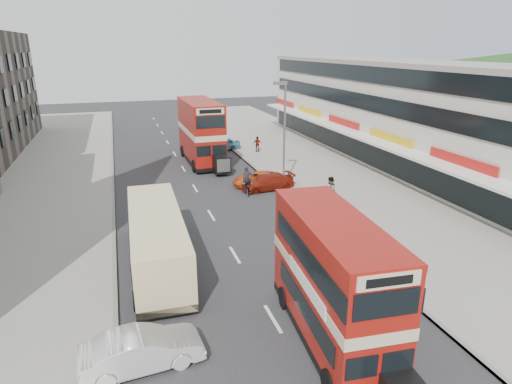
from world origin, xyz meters
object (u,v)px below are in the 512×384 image
object	(u,v)px
bus_main	(333,281)
cyclist	(247,185)
coach	(157,238)
car_right_c	(223,144)
car_left_front	(142,350)
street_lamp	(284,127)
pedestrian_near	(330,191)
bus_second	(201,132)
pedestrian_far	(257,144)
car_right_b	(258,179)
car_right_a	(268,182)

from	to	relation	value
bus_main	cyclist	distance (m)	17.54
coach	car_right_c	size ratio (longest dim) A/B	2.68
car_left_front	car_right_c	xyz separation A→B (m)	(10.35, 31.41, -0.06)
street_lamp	pedestrian_near	xyz separation A→B (m)	(1.63, -4.80, -3.64)
street_lamp	bus_second	bearing A→B (deg)	114.33
coach	car_right_c	xyz separation A→B (m)	(9.10, 24.11, -0.91)
street_lamp	pedestrian_far	distance (m)	12.57
car_left_front	car_right_b	size ratio (longest dim) A/B	1.02
coach	car_right_c	distance (m)	25.79
car_right_b	car_right_a	bearing A→B (deg)	23.68
bus_second	coach	bearing A→B (deg)	72.18
bus_main	car_right_a	world-z (taller)	bus_main
street_lamp	pedestrian_near	distance (m)	6.24
car_right_a	pedestrian_near	xyz separation A→B (m)	(2.85, -4.80, 0.55)
car_right_b	car_right_c	bearing A→B (deg)	-176.90
bus_second	car_right_a	distance (m)	10.61
cyclist	bus_second	bearing A→B (deg)	105.54
car_right_c	pedestrian_near	distance (m)	19.17
car_right_a	pedestrian_far	xyz separation A→B (m)	(2.94, 11.84, 0.34)
bus_second	car_right_b	distance (m)	9.48
car_right_a	pedestrian_near	distance (m)	5.61
car_left_front	cyclist	size ratio (longest dim) A/B	2.00
car_right_c	pedestrian_near	bearing A→B (deg)	7.37
bus_main	pedestrian_near	size ratio (longest dim) A/B	4.33
coach	street_lamp	bearing A→B (deg)	44.85
car_right_c	cyclist	distance (m)	14.68
coach	cyclist	size ratio (longest dim) A/B	4.75
car_right_a	bus_main	bearing A→B (deg)	-16.05
car_right_b	pedestrian_far	xyz separation A→B (m)	(3.33, 10.74, 0.37)
bus_second	cyclist	distance (m)	10.63
pedestrian_far	street_lamp	bearing A→B (deg)	-101.11
coach	car_left_front	xyz separation A→B (m)	(-1.25, -7.30, -0.85)
car_right_b	pedestrian_far	size ratio (longest dim) A/B	2.60
coach	car_right_b	bearing A→B (deg)	52.58
pedestrian_far	car_right_c	bearing A→B (deg)	140.74
street_lamp	coach	bearing A→B (deg)	-136.42
street_lamp	car_right_b	bearing A→B (deg)	145.61
car_left_front	pedestrian_far	size ratio (longest dim) A/B	2.65
bus_second	car_left_front	bearing A→B (deg)	74.08
pedestrian_near	coach	bearing A→B (deg)	-16.46
bus_second	pedestrian_far	bearing A→B (deg)	-162.81
bus_main	car_right_b	distance (m)	19.28
car_right_a	pedestrian_near	size ratio (longest dim) A/B	2.07
street_lamp	cyclist	size ratio (longest dim) A/B	3.91
bus_second	car_right_a	world-z (taller)	bus_second
pedestrian_far	cyclist	xyz separation A→B (m)	(-4.74, -12.30, -0.25)
coach	car_right_b	distance (m)	14.23
pedestrian_near	pedestrian_far	xyz separation A→B (m)	(0.09, 16.64, -0.21)
street_lamp	bus_second	distance (m)	10.95
coach	car_right_a	distance (m)	13.65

